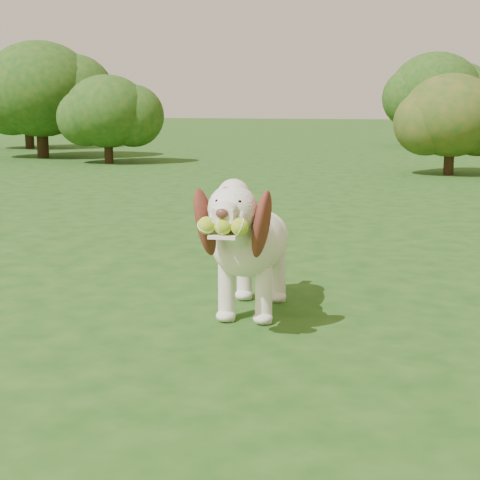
# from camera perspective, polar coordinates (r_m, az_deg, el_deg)

# --- Properties ---
(ground) EXTENTS (80.00, 80.00, 0.00)m
(ground) POSITION_cam_1_polar(r_m,az_deg,el_deg) (3.60, 3.25, -5.93)
(ground) COLOR #174513
(ground) RESTS_ON ground
(dog) EXTENTS (0.38, 1.08, 0.70)m
(dog) POSITION_cam_1_polar(r_m,az_deg,el_deg) (3.53, 0.78, 0.02)
(dog) COLOR white
(dog) RESTS_ON ground
(shrub_a) EXTENTS (1.41, 1.41, 1.47)m
(shrub_a) POSITION_cam_1_polar(r_m,az_deg,el_deg) (12.59, -10.25, 9.80)
(shrub_a) COLOR #382314
(shrub_a) RESTS_ON ground
(shrub_g) EXTENTS (1.87, 1.87, 1.94)m
(shrub_g) POSITION_cam_1_polar(r_m,az_deg,el_deg) (16.95, -16.17, 10.69)
(shrub_g) COLOR #382314
(shrub_g) RESTS_ON ground
(shrub_c) EXTENTS (1.37, 1.37, 1.42)m
(shrub_c) POSITION_cam_1_polar(r_m,az_deg,el_deg) (10.83, 16.07, 9.27)
(shrub_c) COLOR #382314
(shrub_c) RESTS_ON ground
(shrub_e) EXTENTS (2.04, 2.04, 2.11)m
(shrub_e) POSITION_cam_1_polar(r_m,az_deg,el_deg) (14.14, -15.25, 11.22)
(shrub_e) COLOR #382314
(shrub_e) RESTS_ON ground
(shrub_i) EXTENTS (2.07, 2.07, 2.14)m
(shrub_i) POSITION_cam_1_polar(r_m,az_deg,el_deg) (17.76, 14.92, 11.11)
(shrub_i) COLOR #382314
(shrub_i) RESTS_ON ground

